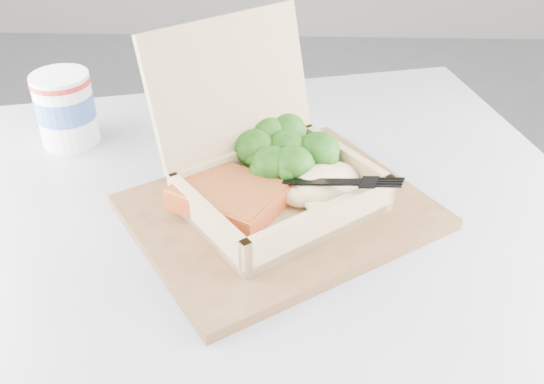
{
  "coord_description": "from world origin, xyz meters",
  "views": [
    {
      "loc": [
        0.32,
        -1.11,
        1.14
      ],
      "look_at": [
        0.3,
        -0.56,
        0.76
      ],
      "focal_mm": 40.0,
      "sensor_mm": 36.0,
      "label": 1
    }
  ],
  "objects_px": {
    "cafe_table": "(276,342)",
    "paper_cup": "(65,107)",
    "serving_tray": "(280,212)",
    "takeout_container": "(264,160)"
  },
  "relations": [
    {
      "from": "serving_tray",
      "to": "paper_cup",
      "type": "relative_size",
      "value": 3.22
    },
    {
      "from": "takeout_container",
      "to": "cafe_table",
      "type": "bearing_deg",
      "value": -110.25
    },
    {
      "from": "cafe_table",
      "to": "takeout_container",
      "type": "bearing_deg",
      "value": 107.41
    },
    {
      "from": "serving_tray",
      "to": "cafe_table",
      "type": "bearing_deg",
      "value": -99.58
    },
    {
      "from": "cafe_table",
      "to": "takeout_container",
      "type": "xyz_separation_m",
      "value": [
        -0.02,
        0.05,
        0.25
      ]
    },
    {
      "from": "cafe_table",
      "to": "paper_cup",
      "type": "height_order",
      "value": "paper_cup"
    },
    {
      "from": "cafe_table",
      "to": "paper_cup",
      "type": "xyz_separation_m",
      "value": [
        -0.29,
        0.19,
        0.24
      ]
    },
    {
      "from": "cafe_table",
      "to": "paper_cup",
      "type": "distance_m",
      "value": 0.42
    },
    {
      "from": "takeout_container",
      "to": "paper_cup",
      "type": "distance_m",
      "value": 0.31
    },
    {
      "from": "takeout_container",
      "to": "serving_tray",
      "type": "bearing_deg",
      "value": -91.11
    }
  ]
}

